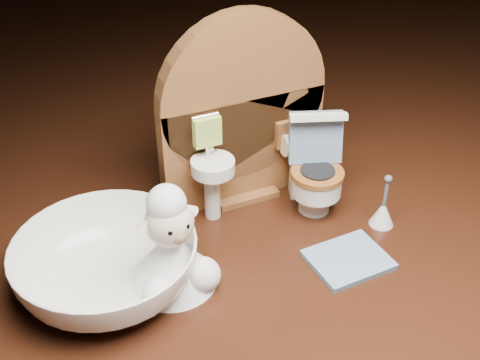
# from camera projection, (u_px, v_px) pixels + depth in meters

# --- Properties ---
(backdrop_panel) EXTENTS (0.13, 0.05, 0.15)m
(backdrop_panel) POSITION_uv_depth(u_px,v_px,m) (242.00, 122.00, 0.45)
(backdrop_panel) COLOR brown
(backdrop_panel) RESTS_ON ground
(toy_toilet) EXTENTS (0.05, 0.05, 0.08)m
(toy_toilet) POSITION_uv_depth(u_px,v_px,m) (315.00, 173.00, 0.46)
(toy_toilet) COLOR white
(toy_toilet) RESTS_ON ground
(bath_mat) EXTENTS (0.05, 0.05, 0.00)m
(bath_mat) POSITION_uv_depth(u_px,v_px,m) (348.00, 260.00, 0.42)
(bath_mat) COLOR #6985A2
(bath_mat) RESTS_ON ground
(toilet_brush) EXTENTS (0.02, 0.02, 0.04)m
(toilet_brush) POSITION_uv_depth(u_px,v_px,m) (383.00, 211.00, 0.45)
(toilet_brush) COLOR white
(toilet_brush) RESTS_ON ground
(plush_lamb) EXTENTS (0.06, 0.06, 0.08)m
(plush_lamb) POSITION_uv_depth(u_px,v_px,m) (172.00, 251.00, 0.39)
(plush_lamb) COLOR white
(plush_lamb) RESTS_ON ground
(ceramic_bowl) EXTENTS (0.13, 0.13, 0.04)m
(ceramic_bowl) POSITION_uv_depth(u_px,v_px,m) (107.00, 266.00, 0.39)
(ceramic_bowl) COLOR white
(ceramic_bowl) RESTS_ON ground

